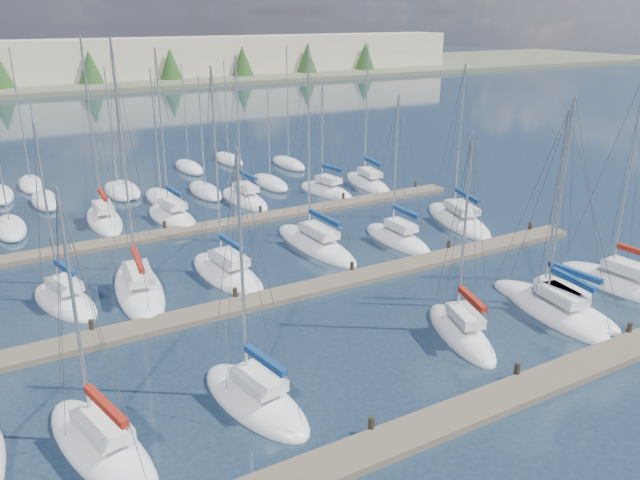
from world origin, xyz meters
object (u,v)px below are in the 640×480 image
sailboat_j (227,273)px  sailboat_c (255,399)px  sailboat_g (621,284)px  sailboat_h (65,301)px  sailboat_q (326,191)px  sailboat_i (139,289)px  sailboat_d (461,333)px  sailboat_m (458,220)px  sailboat_n (104,219)px  sailboat_e (554,312)px  sailboat_o (172,216)px  sailboat_p (245,199)px  sailboat_k (315,244)px  sailboat_r (368,183)px  sailboat_l (397,239)px  sailboat_b (101,446)px  sailboat_f (553,305)px

sailboat_j → sailboat_c: (-4.08, -13.46, 0.00)m
sailboat_g → sailboat_h: size_ratio=1.23×
sailboat_c → sailboat_q: (19.32, 27.09, -0.01)m
sailboat_i → sailboat_d: bearing=-39.4°
sailboat_m → sailboat_c: sailboat_m is taller
sailboat_n → sailboat_e: size_ratio=1.18×
sailboat_o → sailboat_p: 7.35m
sailboat_j → sailboat_p: sailboat_j is taller
sailboat_p → sailboat_k: size_ratio=0.90×
sailboat_r → sailboat_j: bearing=-136.9°
sailboat_i → sailboat_e: (19.24, -14.46, -0.01)m
sailboat_l → sailboat_b: 27.06m
sailboat_g → sailboat_p: sailboat_g is taller
sailboat_g → sailboat_c: size_ratio=1.16×
sailboat_h → sailboat_p: sailboat_p is taller
sailboat_p → sailboat_i: bearing=-133.4°
sailboat_f → sailboat_k: sailboat_k is taller
sailboat_m → sailboat_o: 23.07m
sailboat_r → sailboat_b: bearing=-129.9°
sailboat_l → sailboat_j: bearing=179.6°
sailboat_r → sailboat_i: bearing=-143.7°
sailboat_j → sailboat_q: 20.45m
sailboat_n → sailboat_c: size_ratio=1.26×
sailboat_h → sailboat_k: (17.07, 1.00, 0.00)m
sailboat_o → sailboat_r: 19.68m
sailboat_d → sailboat_h: bearing=157.1°
sailboat_r → sailboat_b: sailboat_r is taller
sailboat_o → sailboat_g: size_ratio=1.03×
sailboat_c → sailboat_q: 33.28m
sailboat_n → sailboat_h: 15.20m
sailboat_g → sailboat_q: 27.56m
sailboat_e → sailboat_q: bearing=94.0°
sailboat_j → sailboat_o: bearing=83.0°
sailboat_j → sailboat_e: size_ratio=1.08×
sailboat_f → sailboat_k: bearing=108.2°
sailboat_c → sailboat_i: bearing=86.0°
sailboat_i → sailboat_n: size_ratio=1.03×
sailboat_d → sailboat_h: size_ratio=1.02×
sailboat_o → sailboat_r: sailboat_o is taller
sailboat_f → sailboat_c: same height
sailboat_d → sailboat_q: (7.65, 26.99, -0.02)m
sailboat_h → sailboat_b: size_ratio=1.01×
sailboat_g → sailboat_e: size_ratio=1.08×
sailboat_d → sailboat_h: 22.29m
sailboat_d → sailboat_m: bearing=65.5°
sailboat_p → sailboat_c: size_ratio=1.11×
sailboat_l → sailboat_o: bearing=134.1°
sailboat_f → sailboat_o: bearing=111.3°
sailboat_r → sailboat_e: 28.80m
sailboat_o → sailboat_q: 14.77m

